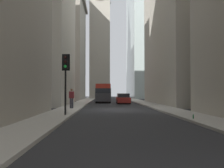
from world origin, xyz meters
The scene contains 12 objects.
ground_plane centered at (0.00, 0.00, 0.00)m, with size 135.00×135.00×0.00m, color #262628.
sidewalk_right centered at (0.00, 4.50, 0.07)m, with size 90.00×2.20×0.14m, color #A8A399.
sidewalk_left centered at (0.00, -4.50, 0.07)m, with size 90.00×2.20×0.14m, color #A8A399.
building_left_midfar centered at (10.10, -10.59, 11.02)m, with size 19.53×10.50×22.01m.
building_right_midfar centered at (8.63, 10.59, 12.33)m, with size 12.66×10.50×24.65m.
building_right_far centered at (29.83, 10.59, 12.07)m, with size 14.22×10.50×24.12m.
church_spire centered at (39.26, 2.30, 18.19)m, with size 5.33×5.33×34.87m.
delivery_truck centered at (15.83, 1.40, 1.46)m, with size 6.46×2.25×2.84m.
sedan_red centered at (11.95, -1.40, 0.66)m, with size 4.30×1.78×1.42m.
traffic_light_foreground centered at (-7.10, 3.80, 3.10)m, with size 0.43×0.52×4.02m.
pedestrian centered at (-0.21, 4.25, 1.13)m, with size 0.26×0.44×1.80m.
discarded_bottle centered at (-9.75, -3.77, 0.25)m, with size 0.07×0.07×0.27m.
Camera 1 is at (-24.40, 1.26, 1.66)m, focal length 42.09 mm.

